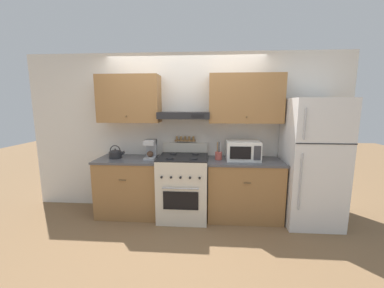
% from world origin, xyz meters
% --- Properties ---
extents(ground_plane, '(16.00, 16.00, 0.00)m').
position_xyz_m(ground_plane, '(0.00, 0.00, 0.00)').
color(ground_plane, brown).
extents(wall_back, '(5.20, 0.46, 2.55)m').
position_xyz_m(wall_back, '(0.03, 0.61, 1.45)').
color(wall_back, silver).
rests_on(wall_back, ground_plane).
extents(counter_left, '(0.98, 0.64, 0.91)m').
position_xyz_m(counter_left, '(-0.86, 0.33, 0.45)').
color(counter_left, olive).
rests_on(counter_left, ground_plane).
extents(counter_right, '(1.12, 0.64, 0.91)m').
position_xyz_m(counter_right, '(0.93, 0.33, 0.45)').
color(counter_right, olive).
rests_on(counter_right, ground_plane).
extents(stove_range, '(0.74, 0.73, 1.12)m').
position_xyz_m(stove_range, '(0.00, 0.28, 0.49)').
color(stove_range, beige).
rests_on(stove_range, ground_plane).
extents(refrigerator, '(0.76, 0.77, 1.83)m').
position_xyz_m(refrigerator, '(1.88, 0.25, 0.91)').
color(refrigerator, white).
rests_on(refrigerator, ground_plane).
extents(tea_kettle, '(0.25, 0.20, 0.21)m').
position_xyz_m(tea_kettle, '(-1.07, 0.33, 0.98)').
color(tea_kettle, '#232326').
rests_on(tea_kettle, counter_left).
extents(coffee_maker, '(0.16, 0.26, 0.29)m').
position_xyz_m(coffee_maker, '(-0.52, 0.37, 1.06)').
color(coffee_maker, '#ADAFB5').
rests_on(coffee_maker, counter_left).
extents(microwave, '(0.50, 0.36, 0.29)m').
position_xyz_m(microwave, '(0.90, 0.35, 1.05)').
color(microwave, white).
rests_on(microwave, counter_right).
extents(utensil_crock, '(0.10, 0.10, 0.28)m').
position_xyz_m(utensil_crock, '(0.54, 0.33, 0.98)').
color(utensil_crock, '#B24C42').
rests_on(utensil_crock, counter_right).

